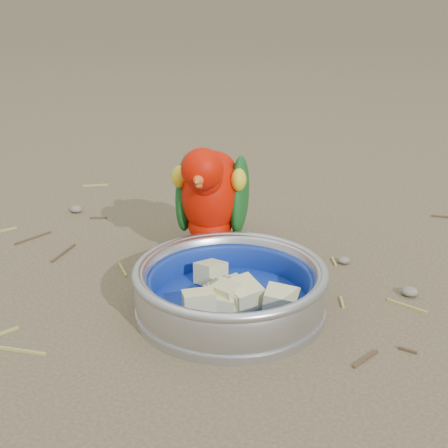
% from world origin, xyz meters
% --- Properties ---
extents(ground, '(60.00, 60.00, 0.00)m').
position_xyz_m(ground, '(0.00, 0.00, 0.00)').
color(ground, brown).
extents(food_bowl, '(0.23, 0.23, 0.02)m').
position_xyz_m(food_bowl, '(0.02, 0.00, 0.01)').
color(food_bowl, '#B2B2BA').
rests_on(food_bowl, ground).
extents(bowl_wall, '(0.23, 0.23, 0.04)m').
position_xyz_m(bowl_wall, '(0.02, 0.00, 0.04)').
color(bowl_wall, '#B2B2BA').
rests_on(bowl_wall, food_bowl).
extents(fruit_wedges, '(0.14, 0.14, 0.03)m').
position_xyz_m(fruit_wedges, '(0.02, 0.00, 0.03)').
color(fruit_wedges, beige).
rests_on(fruit_wedges, food_bowl).
extents(lory_parrot, '(0.13, 0.23, 0.18)m').
position_xyz_m(lory_parrot, '(-0.05, 0.14, 0.09)').
color(lory_parrot, '#BE0E00').
rests_on(lory_parrot, ground).
extents(ground_debris, '(0.90, 0.80, 0.01)m').
position_xyz_m(ground_debris, '(0.02, 0.03, 0.00)').
color(ground_debris, '#9B9344').
rests_on(ground_debris, ground).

